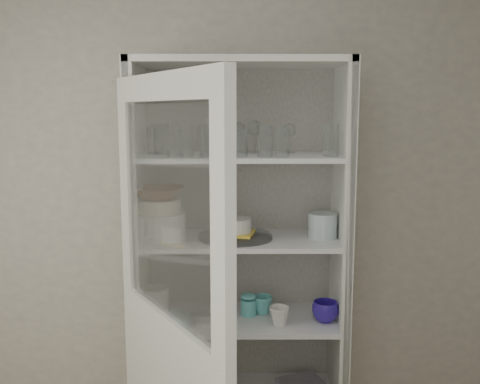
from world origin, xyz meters
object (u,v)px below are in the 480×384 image
at_px(goblet_3, 289,137).
at_px(grey_bowl_stack, 323,225).
at_px(glass_platter, 235,236).
at_px(mug_blue, 325,311).
at_px(terracotta_bowl, 158,193).
at_px(cream_bowl, 159,206).
at_px(plate_stack_front, 159,226).
at_px(measuring_cups, 201,317).
at_px(white_canister, 157,301).
at_px(goblet_0, 155,137).
at_px(mug_white, 279,316).
at_px(plate_stack_back, 158,227).
at_px(mug_teal, 263,305).
at_px(white_ramekin, 235,225).
at_px(teal_jar, 249,306).
at_px(yellow_trivet, 235,233).
at_px(goblet_1, 239,136).
at_px(goblet_2, 255,135).
at_px(cupboard_door, 171,374).
at_px(pantry_cabinet, 240,296).

xyz_separation_m(goblet_3, grey_bowl_stack, (0.16, -0.09, -0.42)).
bearing_deg(glass_platter, mug_blue, -5.70).
bearing_deg(terracotta_bowl, mug_blue, -3.06).
distance_m(cream_bowl, mug_blue, 0.95).
bearing_deg(goblet_3, plate_stack_front, -170.27).
height_order(grey_bowl_stack, measuring_cups, grey_bowl_stack).
distance_m(terracotta_bowl, measuring_cups, 0.63).
bearing_deg(white_canister, goblet_0, 90.00).
bearing_deg(mug_white, plate_stack_back, 175.28).
xyz_separation_m(cream_bowl, mug_teal, (0.50, 0.06, -0.51)).
distance_m(grey_bowl_stack, mug_white, 0.48).
bearing_deg(white_ramekin, white_canister, 174.41).
bearing_deg(mug_blue, teal_jar, 172.13).
bearing_deg(mug_teal, yellow_trivet, -147.12).
height_order(glass_platter, mug_white, glass_platter).
bearing_deg(plate_stack_back, yellow_trivet, -18.09).
bearing_deg(plate_stack_back, cream_bowl, -79.26).
height_order(plate_stack_back, teal_jar, plate_stack_back).
bearing_deg(white_ramekin, goblet_1, 84.27).
xyz_separation_m(cream_bowl, grey_bowl_stack, (0.78, 0.02, -0.10)).
distance_m(goblet_0, teal_jar, 0.95).
distance_m(plate_stack_back, measuring_cups, 0.49).
bearing_deg(plate_stack_front, mug_teal, 6.78).
xyz_separation_m(white_ramekin, mug_white, (0.21, -0.09, -0.42)).
bearing_deg(goblet_2, mug_teal, -64.31).
distance_m(cream_bowl, glass_platter, 0.39).
xyz_separation_m(plate_stack_front, mug_blue, (0.80, -0.04, -0.41)).
distance_m(cupboard_door, goblet_0, 1.12).
distance_m(plate_stack_front, mug_white, 0.71).
relative_size(goblet_1, glass_platter, 0.46).
relative_size(yellow_trivet, grey_bowl_stack, 1.24).
height_order(goblet_1, glass_platter, goblet_1).
distance_m(plate_stack_back, white_canister, 0.37).
bearing_deg(pantry_cabinet, glass_platter, -103.83).
relative_size(goblet_1, mug_blue, 1.28).
relative_size(plate_stack_back, measuring_cups, 2.41).
distance_m(pantry_cabinet, grey_bowl_stack, 0.55).
xyz_separation_m(plate_stack_front, mug_white, (0.57, -0.09, -0.42)).
distance_m(pantry_cabinet, cream_bowl, 0.62).
height_order(pantry_cabinet, cream_bowl, pantry_cabinet).
bearing_deg(cream_bowl, mug_teal, 6.78).
xyz_separation_m(white_ramekin, mug_blue, (0.43, -0.04, -0.42)).
bearing_deg(goblet_2, goblet_3, -13.54).
relative_size(glass_platter, mug_blue, 2.80).
height_order(cupboard_door, goblet_2, cupboard_door).
distance_m(goblet_1, yellow_trivet, 0.48).
relative_size(goblet_1, yellow_trivet, 0.95).
bearing_deg(mug_white, goblet_2, 130.96).
height_order(grey_bowl_stack, white_canister, grey_bowl_stack).
bearing_deg(glass_platter, measuring_cups, -168.61).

